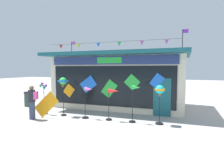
{
  "coord_description": "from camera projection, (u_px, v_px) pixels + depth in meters",
  "views": [
    {
      "loc": [
        3.26,
        -6.49,
        2.51
      ],
      "look_at": [
        -0.41,
        3.33,
        1.68
      ],
      "focal_mm": 31.41,
      "sensor_mm": 36.0,
      "label": 1
    }
  ],
  "objects": [
    {
      "name": "kite_shop_building",
      "position": [
        121.0,
        80.0,
        13.18
      ],
      "size": [
        8.58,
        5.22,
        4.85
      ],
      "color": "beige",
      "rests_on": "ground_plane"
    },
    {
      "name": "wind_spinner_far_left",
      "position": [
        44.0,
        94.0,
        10.76
      ],
      "size": [
        0.38,
        0.35,
        1.76
      ],
      "color": "black",
      "rests_on": "ground_plane"
    },
    {
      "name": "display_kite_on_ground",
      "position": [
        46.0,
        104.0,
        9.96
      ],
      "size": [
        1.36,
        0.22,
        1.36
      ],
      "primitive_type": "cube",
      "rotation": [
        -0.15,
        0.79,
        0.0
      ],
      "color": "orange",
      "rests_on": "ground_plane"
    },
    {
      "name": "person_near_camera",
      "position": [
        32.0,
        101.0,
        9.66
      ],
      "size": [
        0.48,
        0.4,
        1.68
      ],
      "rotation": [
        0.0,
        0.0,
        5.11
      ],
      "color": "#333D56",
      "rests_on": "ground_plane"
    },
    {
      "name": "wind_spinner_center_right",
      "position": [
        113.0,
        96.0,
        9.38
      ],
      "size": [
        0.67,
        0.3,
        1.55
      ],
      "color": "black",
      "rests_on": "ground_plane"
    },
    {
      "name": "wind_spinner_far_right",
      "position": [
        160.0,
        93.0,
        8.73
      ],
      "size": [
        0.4,
        0.4,
        1.77
      ],
      "color": "black",
      "rests_on": "ground_plane"
    },
    {
      "name": "ground_plane",
      "position": [
        91.0,
        135.0,
        7.39
      ],
      "size": [
        80.0,
        80.0,
        0.0
      ],
      "primitive_type": "plane",
      "color": "#9E9B99"
    },
    {
      "name": "trash_bin",
      "position": [
        28.0,
        99.0,
        12.99
      ],
      "size": [
        0.52,
        0.52,
        0.97
      ],
      "color": "#2D4238",
      "rests_on": "ground_plane"
    },
    {
      "name": "wind_spinner_center_left",
      "position": [
        87.0,
        97.0,
        9.78
      ],
      "size": [
        0.61,
        0.35,
        1.59
      ],
      "color": "black",
      "rests_on": "ground_plane"
    },
    {
      "name": "wind_spinner_right",
      "position": [
        135.0,
        97.0,
        9.02
      ],
      "size": [
        0.51,
        0.3,
        1.75
      ],
      "color": "black",
      "rests_on": "ground_plane"
    },
    {
      "name": "wind_spinner_left",
      "position": [
        63.0,
        84.0,
        10.33
      ],
      "size": [
        0.4,
        0.4,
        2.04
      ],
      "color": "black",
      "rests_on": "ground_plane"
    }
  ]
}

